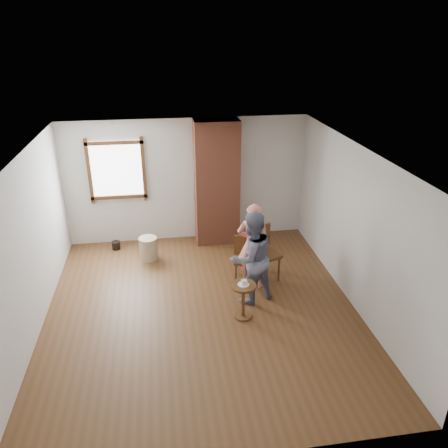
{
  "coord_description": "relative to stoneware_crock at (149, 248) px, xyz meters",
  "views": [
    {
      "loc": [
        -0.54,
        -5.93,
        4.25
      ],
      "look_at": [
        0.49,
        0.8,
        1.15
      ],
      "focal_mm": 35.0,
      "sensor_mm": 36.0,
      "label": 1
    }
  ],
  "objects": [
    {
      "name": "ground",
      "position": [
        0.86,
        -1.87,
        -0.23
      ],
      "size": [
        5.5,
        5.5,
        0.0
      ],
      "primitive_type": "plane",
      "color": "brown",
      "rests_on": "ground"
    },
    {
      "name": "room_shell",
      "position": [
        0.81,
        -1.26,
        1.58
      ],
      "size": [
        5.04,
        5.52,
        2.62
      ],
      "color": "silver",
      "rests_on": "ground"
    },
    {
      "name": "brick_chimney",
      "position": [
        1.46,
        0.63,
        1.07
      ],
      "size": [
        0.9,
        0.5,
        2.6
      ],
      "primitive_type": "cube",
      "color": "#AF5C3E",
      "rests_on": "ground"
    },
    {
      "name": "stoneware_crock",
      "position": [
        0.0,
        0.0,
        0.0
      ],
      "size": [
        0.37,
        0.37,
        0.46
      ],
      "primitive_type": "cylinder",
      "rotation": [
        0.0,
        0.0,
        0.04
      ],
      "color": "#CAB991",
      "rests_on": "ground"
    },
    {
      "name": "dark_pot",
      "position": [
        -0.68,
        0.52,
        -0.15
      ],
      "size": [
        0.2,
        0.2,
        0.17
      ],
      "primitive_type": "cylinder",
      "rotation": [
        0.0,
        0.0,
        -0.22
      ],
      "color": "black",
      "rests_on": "ground"
    },
    {
      "name": "dining_chair_left",
      "position": [
        1.74,
        -0.98,
        0.22
      ],
      "size": [
        0.44,
        0.44,
        0.81
      ],
      "rotation": [
        0.0,
        0.0,
        -0.18
      ],
      "color": "brown",
      "rests_on": "ground"
    },
    {
      "name": "dining_chair_right",
      "position": [
        2.07,
        -1.01,
        0.33
      ],
      "size": [
        0.6,
        0.6,
        1.0
      ],
      "rotation": [
        0.0,
        0.0,
        0.38
      ],
      "color": "brown",
      "rests_on": "ground"
    },
    {
      "name": "side_table",
      "position": [
        1.49,
        -2.16,
        0.17
      ],
      "size": [
        0.4,
        0.4,
        0.6
      ],
      "color": "brown",
      "rests_on": "ground"
    },
    {
      "name": "cake_plate",
      "position": [
        1.49,
        -2.16,
        0.37
      ],
      "size": [
        0.18,
        0.18,
        0.01
      ],
      "primitive_type": "cylinder",
      "color": "white",
      "rests_on": "side_table"
    },
    {
      "name": "cake_slice",
      "position": [
        1.5,
        -2.16,
        0.41
      ],
      "size": [
        0.08,
        0.07,
        0.06
      ],
      "primitive_type": "cube",
      "color": "white",
      "rests_on": "cake_plate"
    },
    {
      "name": "man",
      "position": [
        1.71,
        -1.69,
        0.57
      ],
      "size": [
        0.94,
        0.85,
        1.6
      ],
      "primitive_type": "imported",
      "rotation": [
        0.0,
        0.0,
        3.52
      ],
      "color": "#161C3C",
      "rests_on": "ground"
    },
    {
      "name": "person_pink",
      "position": [
        1.83,
        -1.27,
        0.56
      ],
      "size": [
        0.68,
        0.58,
        1.57
      ],
      "primitive_type": "imported",
      "rotation": [
        0.0,
        0.0,
        2.72
      ],
      "color": "#CF7567",
      "rests_on": "ground"
    }
  ]
}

